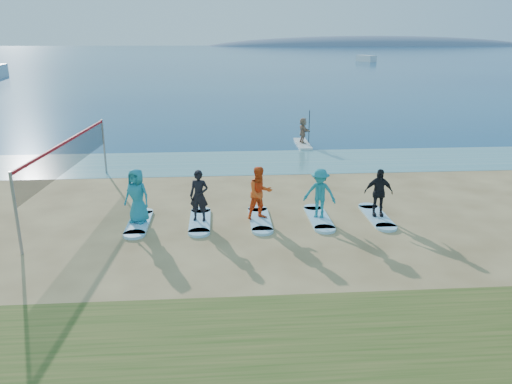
{
  "coord_description": "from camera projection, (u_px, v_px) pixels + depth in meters",
  "views": [
    {
      "loc": [
        -1.74,
        -13.87,
        6.11
      ],
      "look_at": [
        -0.53,
        2.0,
        1.1
      ],
      "focal_mm": 35.0,
      "sensor_mm": 36.0,
      "label": 1
    }
  ],
  "objects": [
    {
      "name": "ocean",
      "position": [
        222.0,
        54.0,
        167.32
      ],
      "size": [
        600.0,
        600.0,
        0.0
      ],
      "primitive_type": "plane",
      "color": "navy",
      "rests_on": "ground"
    },
    {
      "name": "student_2",
      "position": [
        260.0,
        193.0,
        16.88
      ],
      "size": [
        1.07,
        0.95,
        1.83
      ],
      "primitive_type": "imported",
      "rotation": [
        0.0,
        0.0,
        0.34
      ],
      "color": "#EB4E18",
      "rests_on": "surfboard_2"
    },
    {
      "name": "shallow_water",
      "position": [
        254.0,
        162.0,
        25.14
      ],
      "size": [
        600.0,
        600.0,
        0.0
      ],
      "primitive_type": "plane",
      "color": "teal",
      "rests_on": "ground"
    },
    {
      "name": "student_1",
      "position": [
        199.0,
        196.0,
        16.75
      ],
      "size": [
        0.71,
        0.54,
        1.75
      ],
      "primitive_type": "imported",
      "rotation": [
        0.0,
        0.0,
        -0.21
      ],
      "color": "black",
      "rests_on": "surfboard_1"
    },
    {
      "name": "volleyball_net",
      "position": [
        68.0,
        155.0,
        18.29
      ],
      "size": [
        0.67,
        9.07,
        2.5
      ],
      "rotation": [
        0.0,
        0.0,
        -0.06
      ],
      "color": "gray",
      "rests_on": "ground"
    },
    {
      "name": "student_3",
      "position": [
        320.0,
        193.0,
        17.05
      ],
      "size": [
        1.27,
        0.99,
        1.72
      ],
      "primitive_type": "imported",
      "rotation": [
        0.0,
        0.0,
        -0.36
      ],
      "color": "teal",
      "rests_on": "surfboard_3"
    },
    {
      "name": "ground",
      "position": [
        278.0,
        246.0,
        15.15
      ],
      "size": [
        600.0,
        600.0,
        0.0
      ],
      "primitive_type": "plane",
      "color": "tan",
      "rests_on": "ground"
    },
    {
      "name": "paddleboard",
      "position": [
        303.0,
        144.0,
        29.11
      ],
      "size": [
        0.76,
        3.01,
        0.12
      ],
      "primitive_type": "cube",
      "rotation": [
        0.0,
        0.0,
        -0.02
      ],
      "color": "silver",
      "rests_on": "ground"
    },
    {
      "name": "surfboard_2",
      "position": [
        260.0,
        220.0,
        17.17
      ],
      "size": [
        0.7,
        2.2,
        0.09
      ],
      "primitive_type": "cube",
      "color": "#9DD7F4",
      "rests_on": "ground"
    },
    {
      "name": "student_4",
      "position": [
        378.0,
        192.0,
        17.21
      ],
      "size": [
        1.02,
        0.51,
        1.68
      ],
      "primitive_type": "imported",
      "rotation": [
        0.0,
        0.0,
        -0.1
      ],
      "color": "black",
      "rests_on": "surfboard_4"
    },
    {
      "name": "island_ridge",
      "position": [
        374.0,
        46.0,
        307.36
      ],
      "size": [
        220.0,
        56.0,
        18.0
      ],
      "primitive_type": "ellipsoid",
      "color": "slate",
      "rests_on": "ground"
    },
    {
      "name": "surfboard_0",
      "position": [
        139.0,
        223.0,
        16.87
      ],
      "size": [
        0.7,
        2.2,
        0.09
      ],
      "primitive_type": "cube",
      "color": "#9DD7F4",
      "rests_on": "ground"
    },
    {
      "name": "boat_offshore_b",
      "position": [
        366.0,
        62.0,
        121.0
      ],
      "size": [
        3.59,
        6.47,
        1.49
      ],
      "primitive_type": "cube",
      "rotation": [
        0.0,
        0.0,
        0.3
      ],
      "color": "silver",
      "rests_on": "ground"
    },
    {
      "name": "surfboard_4",
      "position": [
        377.0,
        216.0,
        17.47
      ],
      "size": [
        0.7,
        2.2,
        0.09
      ],
      "primitive_type": "cube",
      "color": "#9DD7F4",
      "rests_on": "ground"
    },
    {
      "name": "surfboard_1",
      "position": [
        200.0,
        221.0,
        17.02
      ],
      "size": [
        0.7,
        2.2,
        0.09
      ],
      "primitive_type": "cube",
      "color": "#9DD7F4",
      "rests_on": "ground"
    },
    {
      "name": "paddleboarder",
      "position": [
        303.0,
        130.0,
        28.87
      ],
      "size": [
        0.65,
        1.4,
        1.46
      ],
      "primitive_type": "imported",
      "rotation": [
        0.0,
        0.0,
        1.74
      ],
      "color": "tan",
      "rests_on": "paddleboard"
    },
    {
      "name": "student_0",
      "position": [
        137.0,
        196.0,
        16.58
      ],
      "size": [
        1.06,
        0.9,
        1.84
      ],
      "primitive_type": "imported",
      "rotation": [
        0.0,
        0.0,
        -0.42
      ],
      "color": "teal",
      "rests_on": "surfboard_0"
    },
    {
      "name": "surfboard_3",
      "position": [
        319.0,
        218.0,
        17.32
      ],
      "size": [
        0.7,
        2.2,
        0.09
      ],
      "primitive_type": "cube",
      "color": "#9DD7F4",
      "rests_on": "ground"
    }
  ]
}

